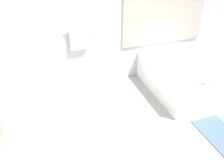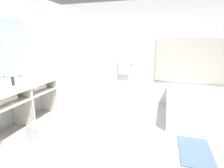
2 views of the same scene
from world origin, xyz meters
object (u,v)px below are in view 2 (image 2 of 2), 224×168
(soap_dispenser, at_px, (13,81))
(bathtub, at_px, (191,106))
(water_bottle_3, at_px, (21,82))
(waste_bin, at_px, (38,130))
(water_bottle_1, at_px, (5,82))

(soap_dispenser, bearing_deg, bathtub, 22.55)
(water_bottle_3, distance_m, waste_bin, 0.96)
(bathtub, bearing_deg, soap_dispenser, -157.45)
(bathtub, distance_m, soap_dispenser, 3.72)
(bathtub, relative_size, water_bottle_3, 7.58)
(bathtub, bearing_deg, water_bottle_3, -155.66)
(bathtub, height_order, soap_dispenser, soap_dispenser)
(water_bottle_1, bearing_deg, waste_bin, -4.74)
(bathtub, xyz_separation_m, water_bottle_1, (-3.40, -1.57, 0.68))
(bathtub, distance_m, water_bottle_1, 3.80)
(soap_dispenser, bearing_deg, waste_bin, -18.46)
(bathtub, xyz_separation_m, waste_bin, (-2.73, -1.62, -0.16))
(bathtub, xyz_separation_m, soap_dispenser, (-3.38, -1.40, 0.67))
(water_bottle_1, relative_size, waste_bin, 0.76)
(water_bottle_1, distance_m, water_bottle_3, 0.27)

